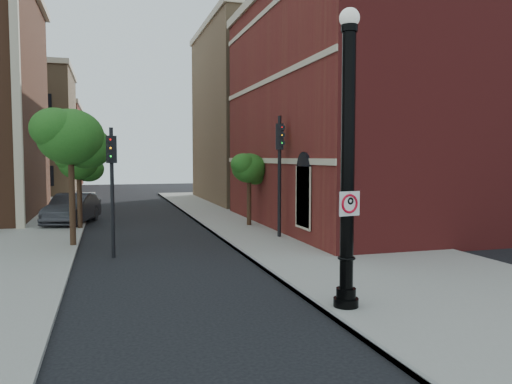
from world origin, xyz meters
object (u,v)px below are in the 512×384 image
object	(u,v)px
no_parking_sign	(350,203)
traffic_signal_right	(280,157)
lamppost	(348,174)
traffic_signal_left	(112,170)
parked_car	(72,209)

from	to	relation	value
no_parking_sign	traffic_signal_right	bearing A→B (deg)	69.13
lamppost	traffic_signal_left	distance (m)	9.74
no_parking_sign	traffic_signal_right	size ratio (longest dim) A/B	0.10
lamppost	no_parking_sign	world-z (taller)	lamppost
traffic_signal_left	traffic_signal_right	bearing A→B (deg)	-6.40
traffic_signal_left	no_parking_sign	bearing A→B (deg)	-81.27
lamppost	traffic_signal_right	distance (m)	10.57
traffic_signal_left	lamppost	bearing A→B (deg)	-80.57
no_parking_sign	traffic_signal_left	xyz separation A→B (m)	(-5.21, 8.39, 0.59)
lamppost	traffic_signal_left	world-z (taller)	lamppost
traffic_signal_right	lamppost	bearing A→B (deg)	-84.01
parked_car	traffic_signal_right	bearing A→B (deg)	-26.42
parked_car	traffic_signal_left	size ratio (longest dim) A/B	1.08
parked_car	traffic_signal_right	world-z (taller)	traffic_signal_right
lamppost	traffic_signal_left	xyz separation A→B (m)	(-5.24, 8.22, -0.08)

